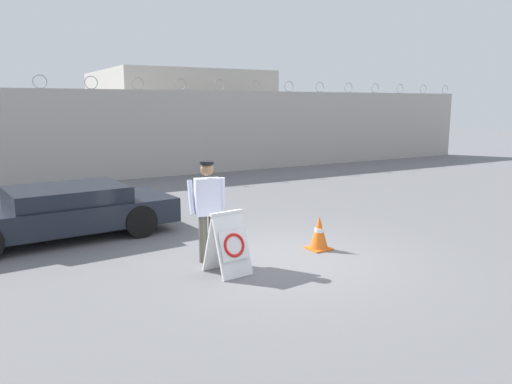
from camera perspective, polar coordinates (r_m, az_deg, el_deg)
The scene contains 7 objects.
ground_plane at distance 9.19m, azimuth 3.28°, elevation -7.67°, with size 90.00×90.00×0.00m, color slate.
perimeter_wall at distance 19.10m, azimuth -15.55°, elevation 6.31°, with size 36.00×0.30×3.75m.
building_block at distance 26.16m, azimuth -8.98°, elevation 8.61°, with size 7.46×7.58×4.34m.
barricade_sign at distance 8.30m, azimuth -3.16°, elevation -5.84°, with size 0.66×0.74×1.06m.
security_guard at distance 8.83m, azimuth -5.56°, elevation -1.60°, with size 0.64×0.49×1.81m.
traffic_cone_near at distance 9.76m, azimuth 7.23°, elevation -4.65°, with size 0.42×0.42×0.66m.
parked_car_front_coupe at distance 11.21m, azimuth -21.63°, elevation -2.08°, with size 4.91×2.33×1.09m.
Camera 1 is at (-4.84, -7.29, 2.81)m, focal length 35.00 mm.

